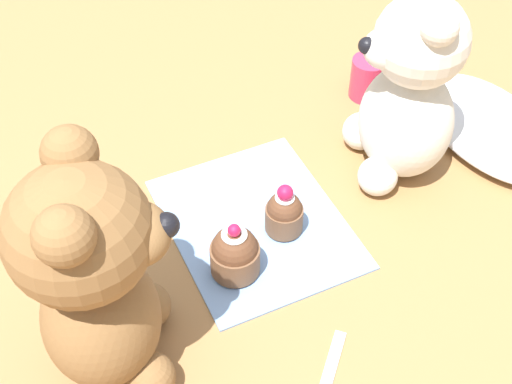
# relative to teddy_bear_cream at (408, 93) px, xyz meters

# --- Properties ---
(ground_plane) EXTENTS (4.00, 4.00, 0.00)m
(ground_plane) POSITION_rel_teddy_bear_cream_xyz_m (0.02, -0.21, -0.12)
(ground_plane) COLOR #9E7042
(knitted_placemat) EXTENTS (0.24, 0.20, 0.01)m
(knitted_placemat) POSITION_rel_teddy_bear_cream_xyz_m (0.02, -0.21, -0.11)
(knitted_placemat) COLOR #7A9ED1
(knitted_placemat) RESTS_ON ground_plane
(tulle_cloth) EXTENTS (0.24, 0.14, 0.03)m
(tulle_cloth) POSITION_rel_teddy_bear_cream_xyz_m (0.01, 0.14, -0.10)
(tulle_cloth) COLOR silver
(tulle_cloth) RESTS_ON ground_plane
(teddy_bear_cream) EXTENTS (0.16, 0.15, 0.25)m
(teddy_bear_cream) POSITION_rel_teddy_bear_cream_xyz_m (0.00, 0.00, 0.00)
(teddy_bear_cream) COLOR silver
(teddy_bear_cream) RESTS_ON ground_plane
(teddy_bear_tan) EXTENTS (0.16, 0.16, 0.27)m
(teddy_bear_tan) POSITION_rel_teddy_bear_cream_xyz_m (0.12, -0.41, 0.02)
(teddy_bear_tan) COLOR olive
(teddy_bear_tan) RESTS_ON ground_plane
(cupcake_near_cream_bear) EXTENTS (0.04, 0.04, 0.07)m
(cupcake_near_cream_bear) POSITION_rel_teddy_bear_cream_xyz_m (0.04, -0.18, -0.08)
(cupcake_near_cream_bear) COLOR brown
(cupcake_near_cream_bear) RESTS_ON knitted_placemat
(cupcake_near_tan_bear) EXTENTS (0.06, 0.06, 0.07)m
(cupcake_near_tan_bear) POSITION_rel_teddy_bear_cream_xyz_m (0.07, -0.26, -0.08)
(cupcake_near_tan_bear) COLOR brown
(cupcake_near_tan_bear) RESTS_ON knitted_placemat
(juice_glass) EXTENTS (0.05, 0.05, 0.06)m
(juice_glass) POSITION_rel_teddy_bear_cream_xyz_m (-0.14, 0.04, -0.09)
(juice_glass) COLOR #DB3356
(juice_glass) RESTS_ON ground_plane
(teaspoon) EXTENTS (0.09, 0.08, 0.01)m
(teaspoon) POSITION_rel_teddy_bear_cream_xyz_m (0.23, -0.23, -0.11)
(teaspoon) COLOR silver
(teaspoon) RESTS_ON ground_plane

